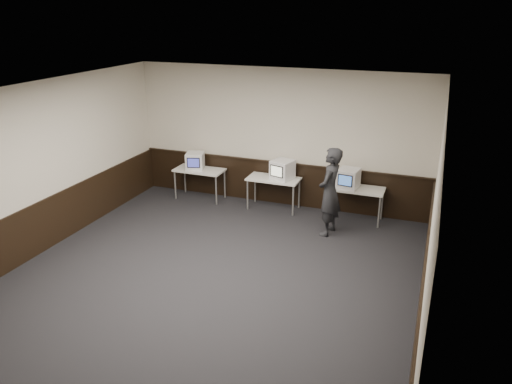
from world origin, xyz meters
TOP-DOWN VIEW (x-y plane):
  - floor at (0.00, 0.00)m, footprint 8.00×8.00m
  - ceiling at (0.00, 0.00)m, footprint 8.00×8.00m
  - back_wall at (0.00, 4.00)m, footprint 7.00×0.00m
  - front_wall at (0.00, -4.00)m, footprint 7.00×0.00m
  - left_wall at (-3.50, 0.00)m, footprint 0.00×8.00m
  - right_wall at (3.50, 0.00)m, footprint 0.00×8.00m
  - wainscot_back at (0.00, 3.98)m, footprint 6.98×0.04m
  - wainscot_left at (-3.48, 0.00)m, footprint 0.04×7.98m
  - wainscot_right at (3.48, 0.00)m, footprint 0.04×7.98m
  - wainscot_rail at (0.00, 3.96)m, footprint 6.98×0.06m
  - desk_left at (-1.90, 3.60)m, footprint 1.20×0.60m
  - desk_center at (0.00, 3.60)m, footprint 1.20×0.60m
  - desk_right at (1.90, 3.60)m, footprint 1.20×0.60m
  - emac_left at (-1.99, 3.57)m, footprint 0.52×0.53m
  - emac_center at (0.20, 3.62)m, footprint 0.55×0.57m
  - emac_right at (1.72, 3.55)m, footprint 0.49×0.51m
  - person at (1.50, 2.70)m, footprint 0.53×0.73m

SIDE VIEW (x-z plane):
  - floor at x=0.00m, z-range 0.00..0.00m
  - wainscot_back at x=0.00m, z-range 0.00..1.00m
  - wainscot_left at x=-3.48m, z-range 0.00..1.00m
  - wainscot_right at x=3.48m, z-range 0.00..1.00m
  - desk_left at x=-1.90m, z-range 0.30..1.05m
  - desk_center at x=0.00m, z-range 0.30..1.05m
  - desk_right at x=1.90m, z-range 0.30..1.05m
  - person at x=1.50m, z-range 0.00..1.85m
  - emac_left at x=-1.99m, z-range 0.75..1.16m
  - emac_right at x=1.72m, z-range 0.75..1.18m
  - emac_center at x=0.20m, z-range 0.75..1.19m
  - wainscot_rail at x=0.00m, z-range 1.00..1.04m
  - back_wall at x=0.00m, z-range -1.90..5.10m
  - front_wall at x=0.00m, z-range -1.90..5.10m
  - left_wall at x=-3.50m, z-range -2.40..5.60m
  - right_wall at x=3.50m, z-range -2.40..5.60m
  - ceiling at x=0.00m, z-range 3.20..3.20m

